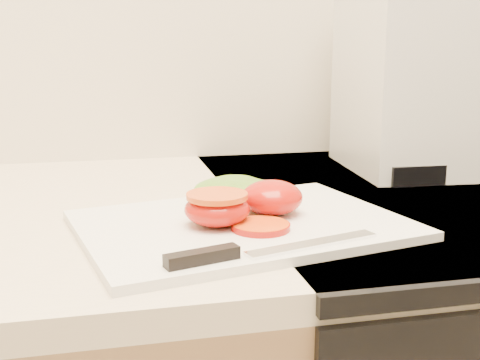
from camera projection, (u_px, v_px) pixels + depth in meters
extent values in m
cube|color=beige|center=(106.00, 217.00, 0.78)|extent=(3.92, 0.65, 0.03)
cube|color=white|center=(242.00, 225.00, 0.68)|extent=(0.40, 0.32, 0.01)
ellipsoid|color=#B70F08|center=(272.00, 197.00, 0.70)|extent=(0.07, 0.07, 0.04)
ellipsoid|color=#B70F08|center=(217.00, 209.00, 0.66)|extent=(0.07, 0.07, 0.04)
cylinder|color=red|center=(217.00, 196.00, 0.65)|extent=(0.07, 0.07, 0.01)
cylinder|color=orange|center=(261.00, 226.00, 0.65)|extent=(0.06, 0.06, 0.01)
ellipsoid|color=#549F2A|center=(237.00, 192.00, 0.76)|extent=(0.15, 0.14, 0.03)
cube|color=silver|center=(313.00, 244.00, 0.59)|extent=(0.15, 0.06, 0.00)
cube|color=black|center=(202.00, 257.00, 0.55)|extent=(0.07, 0.03, 0.01)
cube|color=silver|center=(413.00, 79.00, 0.98)|extent=(0.22, 0.26, 0.30)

